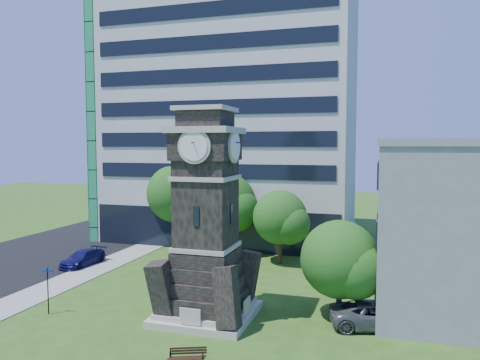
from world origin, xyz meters
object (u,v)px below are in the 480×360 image
(clock_tower, at_px, (206,228))
(car_east_lot, at_px, (377,315))
(car_street_north, at_px, (83,258))
(park_bench, at_px, (187,357))
(street_sign, at_px, (48,285))

(clock_tower, relative_size, car_east_lot, 2.34)
(clock_tower, xyz_separation_m, car_street_north, (-14.18, 7.88, -4.64))
(park_bench, height_order, street_sign, street_sign)
(clock_tower, height_order, car_street_north, clock_tower)
(street_sign, bearing_deg, car_east_lot, 2.73)
(clock_tower, distance_m, car_east_lot, 10.68)
(car_street_north, bearing_deg, car_east_lot, -9.89)
(park_bench, bearing_deg, car_east_lot, 19.04)
(car_east_lot, bearing_deg, car_street_north, 62.06)
(car_street_north, relative_size, street_sign, 1.58)
(car_east_lot, xyz_separation_m, park_bench, (-8.20, -7.24, -0.26))
(clock_tower, height_order, car_east_lot, clock_tower)
(park_bench, xyz_separation_m, street_sign, (-10.59, 3.66, 1.29))
(car_street_north, height_order, park_bench, car_street_north)
(clock_tower, relative_size, park_bench, 7.22)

